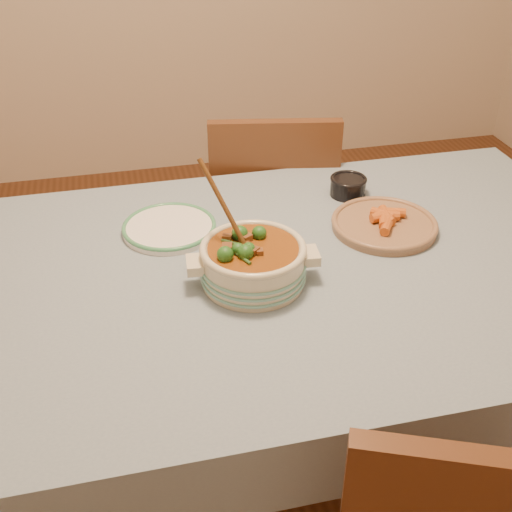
# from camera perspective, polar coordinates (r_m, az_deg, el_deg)

# --- Properties ---
(floor) EXTENTS (4.50, 4.50, 0.00)m
(floor) POSITION_cam_1_polar(r_m,az_deg,el_deg) (2.13, 3.66, -17.81)
(floor) COLOR #4E2916
(floor) RESTS_ON ground
(dining_table) EXTENTS (1.68, 1.08, 0.76)m
(dining_table) POSITION_cam_1_polar(r_m,az_deg,el_deg) (1.66, 4.46, -3.27)
(dining_table) COLOR brown
(dining_table) RESTS_ON floor
(stew_casserole) EXTENTS (0.32, 0.26, 0.30)m
(stew_casserole) POSITION_cam_1_polar(r_m,az_deg,el_deg) (1.51, -0.27, -0.33)
(stew_casserole) COLOR beige
(stew_casserole) RESTS_ON dining_table
(white_plate) EXTENTS (0.27, 0.27, 0.02)m
(white_plate) POSITION_cam_1_polar(r_m,az_deg,el_deg) (1.75, -7.72, 2.54)
(white_plate) COLOR white
(white_plate) RESTS_ON dining_table
(condiment_bowl) EXTENTS (0.11, 0.11, 0.06)m
(condiment_bowl) POSITION_cam_1_polar(r_m,az_deg,el_deg) (1.93, 8.19, 6.25)
(condiment_bowl) COLOR black
(condiment_bowl) RESTS_ON dining_table
(fried_plate) EXTENTS (0.35, 0.35, 0.05)m
(fried_plate) POSITION_cam_1_polar(r_m,az_deg,el_deg) (1.77, 11.34, 2.91)
(fried_plate) COLOR #9C7756
(fried_plate) RESTS_ON dining_table
(chair_far) EXTENTS (0.50, 0.50, 0.91)m
(chair_far) POSITION_cam_1_polar(r_m,az_deg,el_deg) (2.31, 1.39, 3.76)
(chair_far) COLOR #56321A
(chair_far) RESTS_ON floor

